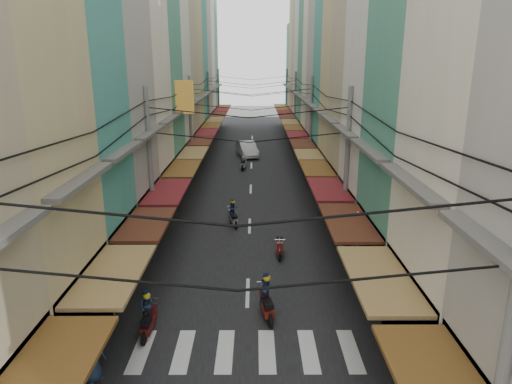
{
  "coord_description": "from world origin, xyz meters",
  "views": [
    {
      "loc": [
        0.3,
        -19.17,
        9.37
      ],
      "look_at": [
        0.38,
        5.51,
        2.23
      ],
      "focal_mm": 32.0,
      "sensor_mm": 36.0,
      "label": 1
    }
  ],
  "objects_px": {
    "white_car": "(247,156)",
    "bicycle": "(394,305)",
    "market_umbrella": "(475,307)",
    "traffic_sign": "(358,228)"
  },
  "relations": [
    {
      "from": "market_umbrella",
      "to": "traffic_sign",
      "type": "bearing_deg",
      "value": 109.42
    },
    {
      "from": "white_car",
      "to": "bicycle",
      "type": "bearing_deg",
      "value": -89.8
    },
    {
      "from": "traffic_sign",
      "to": "bicycle",
      "type": "bearing_deg",
      "value": -66.34
    },
    {
      "from": "white_car",
      "to": "market_umbrella",
      "type": "relative_size",
      "value": 2.15
    },
    {
      "from": "market_umbrella",
      "to": "traffic_sign",
      "type": "height_order",
      "value": "traffic_sign"
    },
    {
      "from": "bicycle",
      "to": "market_umbrella",
      "type": "bearing_deg",
      "value": -161.5
    },
    {
      "from": "traffic_sign",
      "to": "white_car",
      "type": "bearing_deg",
      "value": 101.02
    },
    {
      "from": "traffic_sign",
      "to": "market_umbrella",
      "type": "bearing_deg",
      "value": -70.58
    },
    {
      "from": "bicycle",
      "to": "traffic_sign",
      "type": "height_order",
      "value": "traffic_sign"
    },
    {
      "from": "market_umbrella",
      "to": "bicycle",
      "type": "bearing_deg",
      "value": 106.63
    }
  ]
}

